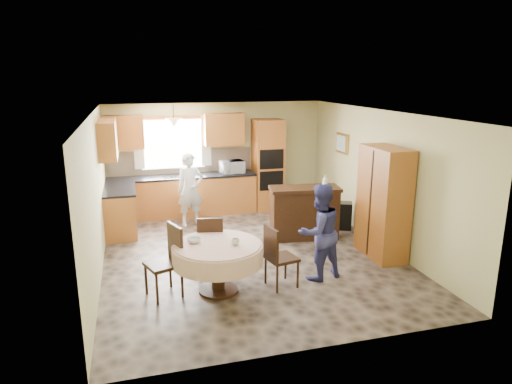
{
  "coord_description": "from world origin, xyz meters",
  "views": [
    {
      "loc": [
        -1.92,
        -7.35,
        3.11
      ],
      "look_at": [
        0.2,
        0.3,
        1.06
      ],
      "focal_mm": 32.0,
      "sensor_mm": 36.0,
      "label": 1
    }
  ],
  "objects_px": {
    "chair_right": "(277,254)",
    "person_sink": "(190,190)",
    "person_dining": "(319,232)",
    "oven_tower": "(268,165)",
    "sideboard": "(304,214)",
    "cupboard": "(383,203)",
    "dining_table": "(218,254)",
    "chair_back": "(211,242)",
    "chair_left": "(168,257)"
  },
  "relations": [
    {
      "from": "sideboard",
      "to": "oven_tower",
      "type": "bearing_deg",
      "value": 100.61
    },
    {
      "from": "cupboard",
      "to": "chair_left",
      "type": "xyz_separation_m",
      "value": [
        -3.72,
        -0.49,
        -0.39
      ]
    },
    {
      "from": "person_dining",
      "to": "oven_tower",
      "type": "bearing_deg",
      "value": -109.45
    },
    {
      "from": "chair_back",
      "to": "person_dining",
      "type": "relative_size",
      "value": 0.64
    },
    {
      "from": "dining_table",
      "to": "sideboard",
      "type": "bearing_deg",
      "value": 41.57
    },
    {
      "from": "oven_tower",
      "to": "person_sink",
      "type": "bearing_deg",
      "value": -158.97
    },
    {
      "from": "chair_left",
      "to": "chair_right",
      "type": "bearing_deg",
      "value": 62.71
    },
    {
      "from": "person_sink",
      "to": "dining_table",
      "type": "bearing_deg",
      "value": -99.48
    },
    {
      "from": "oven_tower",
      "to": "person_dining",
      "type": "xyz_separation_m",
      "value": [
        -0.35,
        -3.9,
        -0.3
      ]
    },
    {
      "from": "sideboard",
      "to": "person_dining",
      "type": "height_order",
      "value": "person_dining"
    },
    {
      "from": "chair_back",
      "to": "person_sink",
      "type": "bearing_deg",
      "value": -79.45
    },
    {
      "from": "cupboard",
      "to": "oven_tower",
      "type": "bearing_deg",
      "value": 107.73
    },
    {
      "from": "person_dining",
      "to": "person_sink",
      "type": "bearing_deg",
      "value": -77.94
    },
    {
      "from": "chair_right",
      "to": "person_sink",
      "type": "distance_m",
      "value": 3.41
    },
    {
      "from": "sideboard",
      "to": "cupboard",
      "type": "bearing_deg",
      "value": -43.71
    },
    {
      "from": "chair_left",
      "to": "chair_back",
      "type": "distance_m",
      "value": 0.88
    },
    {
      "from": "cupboard",
      "to": "chair_back",
      "type": "bearing_deg",
      "value": 179.38
    },
    {
      "from": "chair_right",
      "to": "sideboard",
      "type": "bearing_deg",
      "value": -43.57
    },
    {
      "from": "sideboard",
      "to": "dining_table",
      "type": "relative_size",
      "value": 1.02
    },
    {
      "from": "cupboard",
      "to": "chair_right",
      "type": "xyz_separation_m",
      "value": [
        -2.14,
        -0.68,
        -0.44
      ]
    },
    {
      "from": "sideboard",
      "to": "chair_left",
      "type": "relative_size",
      "value": 1.29
    },
    {
      "from": "chair_back",
      "to": "dining_table",
      "type": "bearing_deg",
      "value": 100.46
    },
    {
      "from": "oven_tower",
      "to": "chair_left",
      "type": "bearing_deg",
      "value": -124.64
    },
    {
      "from": "chair_right",
      "to": "person_dining",
      "type": "relative_size",
      "value": 0.63
    },
    {
      "from": "chair_back",
      "to": "person_dining",
      "type": "height_order",
      "value": "person_dining"
    },
    {
      "from": "chair_left",
      "to": "chair_right",
      "type": "xyz_separation_m",
      "value": [
        1.58,
        -0.19,
        -0.05
      ]
    },
    {
      "from": "oven_tower",
      "to": "chair_right",
      "type": "bearing_deg",
      "value": -104.89
    },
    {
      "from": "dining_table",
      "to": "chair_right",
      "type": "xyz_separation_m",
      "value": [
        0.88,
        -0.08,
        -0.05
      ]
    },
    {
      "from": "oven_tower",
      "to": "cupboard",
      "type": "height_order",
      "value": "oven_tower"
    },
    {
      "from": "dining_table",
      "to": "chair_left",
      "type": "distance_m",
      "value": 0.71
    },
    {
      "from": "dining_table",
      "to": "chair_back",
      "type": "bearing_deg",
      "value": 89.3
    },
    {
      "from": "person_sink",
      "to": "chair_back",
      "type": "bearing_deg",
      "value": -99.46
    },
    {
      "from": "chair_left",
      "to": "person_dining",
      "type": "xyz_separation_m",
      "value": [
        2.3,
        -0.06,
        0.19
      ]
    },
    {
      "from": "chair_right",
      "to": "person_dining",
      "type": "height_order",
      "value": "person_dining"
    },
    {
      "from": "dining_table",
      "to": "person_dining",
      "type": "bearing_deg",
      "value": 1.65
    },
    {
      "from": "chair_left",
      "to": "person_dining",
      "type": "bearing_deg",
      "value": 68.07
    },
    {
      "from": "cupboard",
      "to": "chair_back",
      "type": "height_order",
      "value": "cupboard"
    },
    {
      "from": "dining_table",
      "to": "person_sink",
      "type": "xyz_separation_m",
      "value": [
        0.03,
        3.21,
        0.19
      ]
    },
    {
      "from": "dining_table",
      "to": "chair_back",
      "type": "distance_m",
      "value": 0.64
    },
    {
      "from": "dining_table",
      "to": "chair_left",
      "type": "relative_size",
      "value": 1.27
    },
    {
      "from": "oven_tower",
      "to": "person_sink",
      "type": "relative_size",
      "value": 1.38
    },
    {
      "from": "oven_tower",
      "to": "chair_back",
      "type": "distance_m",
      "value": 3.88
    },
    {
      "from": "oven_tower",
      "to": "person_sink",
      "type": "height_order",
      "value": "oven_tower"
    },
    {
      "from": "person_dining",
      "to": "chair_left",
      "type": "bearing_deg",
      "value": -15.91
    },
    {
      "from": "chair_left",
      "to": "person_sink",
      "type": "xyz_separation_m",
      "value": [
        0.73,
        3.1,
        0.2
      ]
    },
    {
      "from": "cupboard",
      "to": "chair_left",
      "type": "distance_m",
      "value": 3.78
    },
    {
      "from": "chair_right",
      "to": "person_sink",
      "type": "height_order",
      "value": "person_sink"
    },
    {
      "from": "chair_right",
      "to": "chair_back",
      "type": "bearing_deg",
      "value": 38.72
    },
    {
      "from": "oven_tower",
      "to": "chair_back",
      "type": "relative_size",
      "value": 2.18
    },
    {
      "from": "cupboard",
      "to": "dining_table",
      "type": "bearing_deg",
      "value": -168.74
    }
  ]
}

